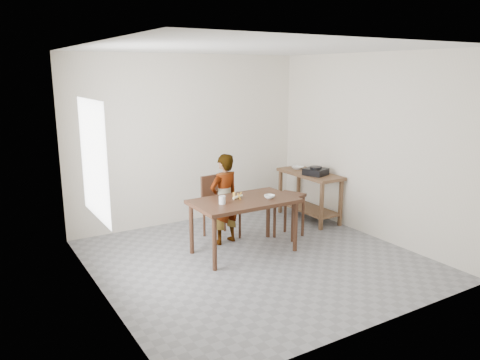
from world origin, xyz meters
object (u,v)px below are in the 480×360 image
child (224,199)px  stool (289,216)px  dining_chair (222,207)px  dining_table (244,226)px  prep_counter (309,196)px

child → stool: 1.04m
dining_chair → stool: size_ratio=1.40×
dining_table → prep_counter: 1.86m
dining_table → stool: size_ratio=2.12×
child → stool: size_ratio=1.98×
prep_counter → dining_chair: bearing=-179.4°
dining_table → dining_chair: size_ratio=1.52×
dining_table → child: child is taller
child → stool: child is taller
child → dining_chair: 0.30m
child → dining_chair: child is taller
prep_counter → dining_chair: (-1.68, -0.02, 0.06)m
dining_chair → child: bearing=-116.7°
prep_counter → dining_table: bearing=-157.9°
prep_counter → child: size_ratio=0.92×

